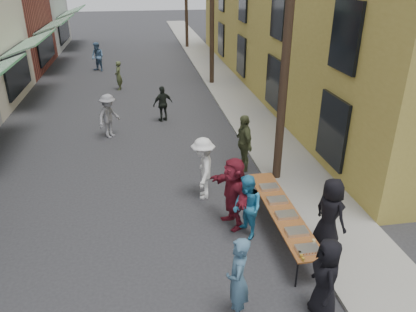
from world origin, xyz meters
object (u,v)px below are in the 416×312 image
object	(u,v)px
utility_pole_mid	(212,3)
guest_front_c	(247,207)
utility_pole_near	(287,38)
catering_tray_sausage	(308,249)
serving_table	(282,211)
server	(330,214)
guest_front_a	(326,279)

from	to	relation	value
utility_pole_mid	guest_front_c	bearing A→B (deg)	-96.70
utility_pole_near	catering_tray_sausage	xyz separation A→B (m)	(-0.85, -4.56, -3.71)
utility_pole_mid	serving_table	distance (m)	15.40
utility_pole_mid	server	xyz separation A→B (m)	(0.05, -15.66, -3.49)
utility_pole_mid	catering_tray_sausage	xyz separation A→B (m)	(-0.85, -16.56, -3.71)
server	catering_tray_sausage	bearing A→B (deg)	115.72
utility_pole_mid	guest_front_a	distance (m)	17.95
utility_pole_near	server	size ratio (longest dim) A/B	4.93
guest_front_a	guest_front_c	bearing A→B (deg)	-154.08
utility_pole_near	serving_table	bearing A→B (deg)	-106.32
serving_table	catering_tray_sausage	world-z (taller)	catering_tray_sausage
guest_front_a	guest_front_c	xyz separation A→B (m)	(-0.84, 2.76, -0.02)
guest_front_a	guest_front_c	distance (m)	2.88
utility_pole_near	catering_tray_sausage	size ratio (longest dim) A/B	18.00
utility_pole_mid	server	bearing A→B (deg)	-89.82
serving_table	guest_front_c	xyz separation A→B (m)	(-0.89, 0.10, 0.14)
utility_pole_near	serving_table	distance (m)	4.85
guest_front_c	server	size ratio (longest dim) A/B	0.94
serving_table	catering_tray_sausage	distance (m)	1.65
utility_pole_mid	utility_pole_near	bearing A→B (deg)	-90.00
serving_table	server	xyz separation A→B (m)	(0.90, -0.75, 0.30)
guest_front_a	catering_tray_sausage	bearing A→B (deg)	-173.79
catering_tray_sausage	guest_front_a	world-z (taller)	guest_front_a
guest_front_c	utility_pole_mid	bearing A→B (deg)	155.05
guest_front_c	server	distance (m)	1.99
guest_front_a	utility_pole_mid	bearing A→B (deg)	-173.94
utility_pole_mid	guest_front_a	bearing A→B (deg)	-92.93
utility_pole_near	guest_front_a	world-z (taller)	utility_pole_near
guest_front_c	serving_table	bearing A→B (deg)	65.19
guest_front_c	utility_pole_near	bearing A→B (deg)	129.96
utility_pole_mid	serving_table	world-z (taller)	utility_pole_mid
catering_tray_sausage	server	bearing A→B (deg)	45.01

